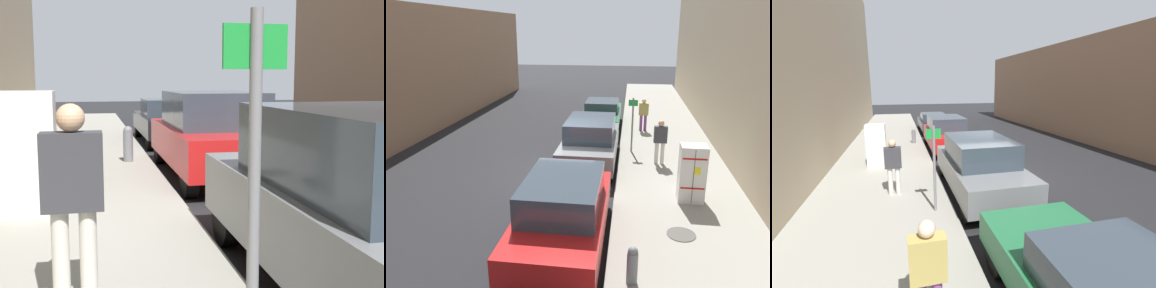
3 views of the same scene
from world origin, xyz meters
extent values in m
plane|color=black|center=(0.00, 0.00, 0.00)|extent=(80.00, 80.00, 0.00)
cube|color=gray|center=(-3.91, 0.00, 0.07)|extent=(3.96, 44.00, 0.14)
cube|color=silver|center=(-4.14, 1.84, 0.98)|extent=(0.74, 0.60, 1.69)
cube|color=black|center=(-4.14, 2.15, 0.98)|extent=(0.01, 0.01, 1.60)
cube|color=yellow|center=(-4.23, 2.15, 1.17)|extent=(0.16, 0.01, 0.22)
cube|color=red|center=(-4.14, 2.15, 1.52)|extent=(0.66, 0.01, 0.05)
cube|color=red|center=(-4.14, 2.15, 0.64)|extent=(0.66, 0.01, 0.05)
cylinder|color=#47443F|center=(-3.67, 3.85, 0.14)|extent=(0.70, 0.70, 0.02)
cylinder|color=slate|center=(-2.42, -2.52, 1.24)|extent=(0.07, 0.07, 2.21)
cube|color=#198C33|center=(-2.42, -2.50, 2.15)|extent=(0.36, 0.02, 0.24)
cylinder|color=slate|center=(-2.47, 5.84, 0.48)|extent=(0.22, 0.22, 0.68)
sphere|color=slate|center=(-2.47, 5.84, 0.84)|extent=(0.20, 0.20, 0.20)
cylinder|color=beige|center=(-3.55, -1.20, 0.55)|extent=(0.14, 0.14, 0.82)
cylinder|color=beige|center=(-3.34, -1.20, 0.55)|extent=(0.14, 0.14, 0.82)
cube|color=#333338|center=(-3.44, -1.20, 1.27)|extent=(0.48, 0.22, 0.62)
sphere|color=tan|center=(-3.44, -1.20, 1.68)|extent=(0.22, 0.22, 0.22)
cube|color=slate|center=(-0.86, -1.32, 0.68)|extent=(1.97, 4.62, 0.70)
cube|color=#2D3842|center=(-0.86, -1.32, 1.38)|extent=(1.73, 2.54, 0.70)
cylinder|color=black|center=(-1.71, 0.41, 0.33)|extent=(0.22, 0.67, 0.67)
cylinder|color=black|center=(-0.01, 0.41, 0.33)|extent=(0.22, 0.67, 0.67)
cube|color=red|center=(-0.86, 4.48, 0.68)|extent=(1.93, 4.59, 0.70)
cube|color=#2D3842|center=(-0.86, 4.48, 1.38)|extent=(1.70, 2.53, 0.70)
cylinder|color=black|center=(-1.70, 6.19, 0.33)|extent=(0.22, 0.67, 0.67)
cylinder|color=black|center=(-0.03, 6.19, 0.33)|extent=(0.22, 0.67, 0.67)
cylinder|color=black|center=(-1.70, 2.77, 0.33)|extent=(0.22, 0.67, 0.67)
cylinder|color=black|center=(-0.03, 2.77, 0.33)|extent=(0.22, 0.67, 0.67)
cube|color=black|center=(-0.86, 10.09, 0.61)|extent=(1.84, 4.52, 0.55)
cube|color=#2D3842|center=(-0.86, 9.86, 1.13)|extent=(1.62, 1.90, 0.50)
cylinder|color=black|center=(-1.65, 11.77, 0.33)|extent=(0.22, 0.66, 0.66)
cylinder|color=black|center=(-0.07, 11.77, 0.33)|extent=(0.22, 0.66, 0.66)
cylinder|color=black|center=(-1.65, 8.41, 0.33)|extent=(0.22, 0.66, 0.66)
cylinder|color=black|center=(-0.07, 8.41, 0.33)|extent=(0.22, 0.66, 0.66)
camera|label=1|loc=(-3.29, -5.00, 1.97)|focal=45.00mm
camera|label=2|loc=(-2.31, 12.22, 4.99)|focal=35.00mm
camera|label=3|loc=(-3.20, -8.61, 3.28)|focal=24.00mm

